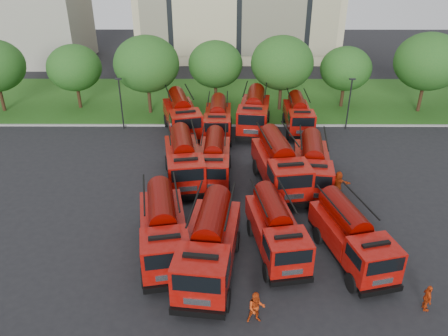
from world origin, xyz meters
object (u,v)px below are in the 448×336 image
at_px(fire_truck_1, 209,244).
at_px(fire_truck_9, 218,119).
at_px(firefighter_5, 336,194).
at_px(fire_truck_3, 351,236).
at_px(fire_truck_10, 254,112).
at_px(fire_truck_6, 280,164).
at_px(firefighter_2, 424,309).
at_px(fire_truck_0, 163,229).
at_px(firefighter_1, 256,321).
at_px(firefighter_4, 227,216).
at_px(fire_truck_11, 298,115).
at_px(fire_truck_5, 214,159).
at_px(firefighter_3, 342,243).
at_px(fire_truck_2, 276,229).
at_px(fire_truck_8, 182,115).
at_px(fire_truck_4, 184,159).
at_px(fire_truck_7, 312,165).
at_px(firefighter_0, 295,281).

relative_size(fire_truck_1, fire_truck_9, 1.15).
height_order(fire_truck_1, firefighter_5, fire_truck_1).
height_order(fire_truck_3, fire_truck_10, fire_truck_10).
xyz_separation_m(fire_truck_6, fire_truck_9, (-4.78, 9.61, -0.21)).
bearing_deg(firefighter_2, fire_truck_0, 77.21).
height_order(firefighter_1, firefighter_4, firefighter_1).
distance_m(fire_truck_11, firefighter_2, 23.82).
distance_m(fire_truck_3, fire_truck_5, 12.72).
bearing_deg(fire_truck_5, fire_truck_10, 70.68).
relative_size(firefighter_1, firefighter_3, 0.93).
xyz_separation_m(fire_truck_1, fire_truck_3, (8.15, 1.08, -0.21)).
bearing_deg(firefighter_3, firefighter_2, 87.25).
xyz_separation_m(firefighter_1, firefighter_4, (-1.37, 9.17, 0.00)).
xyz_separation_m(fire_truck_0, fire_truck_10, (6.41, 19.13, 0.10)).
distance_m(fire_truck_9, firefighter_2, 24.80).
distance_m(fire_truck_3, firefighter_3, 2.11).
xyz_separation_m(fire_truck_6, fire_truck_11, (3.03, 10.96, -0.26)).
distance_m(fire_truck_0, firefighter_1, 7.60).
xyz_separation_m(fire_truck_2, fire_truck_9, (-3.72, 17.46, 0.04)).
bearing_deg(fire_truck_8, firefighter_3, -70.32).
bearing_deg(firefighter_3, firefighter_5, -130.43).
height_order(fire_truck_2, firefighter_1, fire_truck_2).
bearing_deg(fire_truck_9, fire_truck_1, -89.74).
relative_size(fire_truck_0, fire_truck_4, 0.99).
xyz_separation_m(fire_truck_4, firefighter_4, (3.33, -5.15, -1.74)).
xyz_separation_m(fire_truck_1, firefighter_3, (8.13, 2.45, -1.81)).
relative_size(firefighter_1, firefighter_5, 0.95).
height_order(fire_truck_7, firefighter_4, fire_truck_7).
bearing_deg(fire_truck_3, firefighter_1, -153.52).
distance_m(fire_truck_11, firefighter_1, 25.05).
height_order(fire_truck_0, firefighter_0, fire_truck_0).
height_order(fire_truck_6, firefighter_4, fire_truck_6).
distance_m(fire_truck_2, fire_truck_11, 19.25).
distance_m(fire_truck_5, firefighter_2, 17.76).
distance_m(fire_truck_9, firefighter_4, 13.97).
distance_m(fire_truck_8, fire_truck_10, 7.02).
distance_m(fire_truck_10, firefighter_3, 18.88).
distance_m(fire_truck_5, fire_truck_11, 12.62).
relative_size(fire_truck_4, fire_truck_10, 0.96).
relative_size(fire_truck_10, firefighter_3, 4.30).
bearing_deg(firefighter_5, fire_truck_5, 6.11).
bearing_deg(fire_truck_6, firefighter_2, -72.68).
bearing_deg(fire_truck_2, fire_truck_6, 73.01).
relative_size(firefighter_4, firefighter_5, 0.82).
bearing_deg(fire_truck_3, firefighter_2, -68.00).
xyz_separation_m(fire_truck_2, fire_truck_8, (-7.17, 17.95, 0.25)).
distance_m(fire_truck_5, firefighter_4, 5.76).
distance_m(fire_truck_11, firefighter_5, 12.47).
bearing_deg(firefighter_4, fire_truck_0, 85.10).
relative_size(fire_truck_9, firefighter_1, 3.95).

